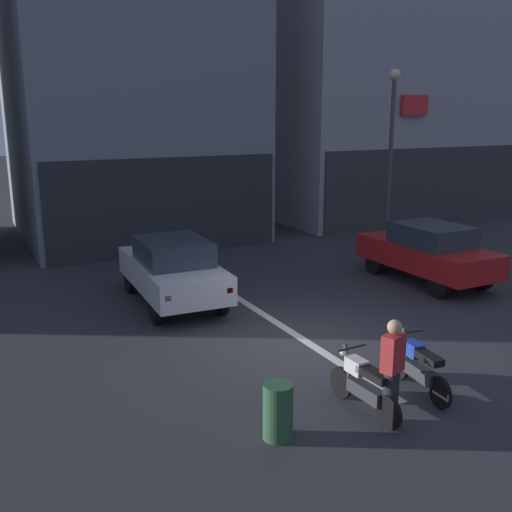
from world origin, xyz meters
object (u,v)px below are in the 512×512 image
Objects in this scene: street_lamp at (391,142)px; person_by_motorcycles at (392,371)px; car_white_crossing_near at (173,269)px; motorcycle_white_row_leftmost at (364,385)px; motorcycle_blue_row_left_mid at (419,367)px; trash_bin at (278,411)px; car_red_parked_kerbside at (428,251)px.

street_lamp is 3.56× the size of person_by_motorcycles.
car_white_crossing_near is 6.61m from motorcycle_white_row_leftmost.
street_lamp reaches higher than car_white_crossing_near.
motorcycle_blue_row_left_mid is at bearing 5.24° from motorcycle_white_row_leftmost.
trash_bin is (-2.83, -0.18, -0.03)m from motorcycle_blue_row_left_mid.
street_lamp is (1.12, 3.13, 2.79)m from car_red_parked_kerbside.
street_lamp is 11.60m from person_by_motorcycles.
motorcycle_white_row_leftmost is at bearing -174.76° from motorcycle_blue_row_left_mid.
street_lamp is 11.42m from motorcycle_white_row_leftmost.
car_red_parked_kerbside is 2.46× the size of person_by_motorcycles.
car_red_parked_kerbside reaches higher than motorcycle_blue_row_left_mid.
car_white_crossing_near and car_red_parked_kerbside have the same top height.
car_white_crossing_near is 0.70× the size of street_lamp.
street_lamp is 3.57× the size of motorcycle_blue_row_left_mid.
person_by_motorcycles is at bearing -136.79° from car_red_parked_kerbside.
motorcycle_white_row_leftmost is at bearing -140.00° from car_red_parked_kerbside.
trash_bin is (-7.68, -5.19, -0.46)m from car_red_parked_kerbside.
street_lamp reaches higher than trash_bin.
motorcycle_blue_row_left_mid is at bearing 3.74° from trash_bin.
trash_bin is (-1.72, 0.42, -0.43)m from person_by_motorcycles.
car_red_parked_kerbside is at bearing -109.66° from street_lamp.
street_lamp is 3.55× the size of motorcycle_white_row_leftmost.
person_by_motorcycles is 1.82m from trash_bin.
motorcycle_white_row_leftmost and motorcycle_blue_row_left_mid have the same top height.
person_by_motorcycles is (0.97, -7.03, -0.03)m from car_white_crossing_near.
motorcycle_white_row_leftmost reaches higher than trash_bin.
motorcycle_white_row_leftmost is at bearing -131.18° from street_lamp.
car_red_parked_kerbside is at bearing 34.02° from trash_bin.
street_lamp reaches higher than motorcycle_blue_row_left_mid.
person_by_motorcycles reaches higher than trash_bin.
street_lamp is at bearing 53.70° from motorcycle_blue_row_left_mid.
person_by_motorcycles reaches higher than motorcycle_blue_row_left_mid.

